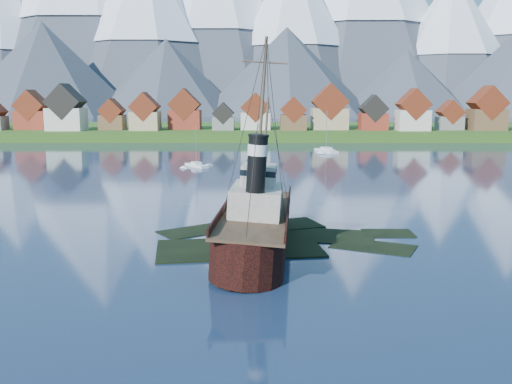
{
  "coord_description": "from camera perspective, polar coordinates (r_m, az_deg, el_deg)",
  "views": [
    {
      "loc": [
        -0.88,
        -62.78,
        17.13
      ],
      "look_at": [
        -1.19,
        6.0,
        5.0
      ],
      "focal_mm": 40.0,
      "sensor_mm": 36.0,
      "label": 1
    }
  ],
  "objects": [
    {
      "name": "ground",
      "position": [
        65.09,
        1.03,
        -5.26
      ],
      "size": [
        1400.0,
        1400.0,
        0.0
      ],
      "primitive_type": "plane",
      "color": "#182844",
      "rests_on": "ground"
    },
    {
      "name": "mountains",
      "position": [
        548.82,
        0.27,
        17.56
      ],
      "size": [
        965.0,
        340.0,
        205.0
      ],
      "color": "#2D333D",
      "rests_on": "ground"
    },
    {
      "name": "shoal",
      "position": [
        67.3,
        2.52,
        -5.06
      ],
      "size": [
        31.71,
        21.24,
        1.14
      ],
      "color": "black",
      "rests_on": "ground"
    },
    {
      "name": "tugboat_wreck",
      "position": [
        63.12,
        -0.17,
        -2.95
      ],
      "size": [
        6.96,
        29.97,
        23.75
      ],
      "rotation": [
        0.0,
        0.06,
        -0.07
      ],
      "color": "black",
      "rests_on": "ground"
    },
    {
      "name": "sailboat_c",
      "position": [
        132.32,
        -5.97,
        2.61
      ],
      "size": [
        6.09,
        7.3,
        9.87
      ],
      "rotation": [
        0.0,
        0.0,
        0.64
      ],
      "color": "white",
      "rests_on": "ground"
    },
    {
      "name": "shore_bank",
      "position": [
        233.42,
        0.47,
        5.79
      ],
      "size": [
        600.0,
        80.0,
        3.2
      ],
      "primitive_type": "cube",
      "color": "#244B15",
      "rests_on": "ground"
    },
    {
      "name": "town",
      "position": [
        217.53,
        -8.35,
        7.75
      ],
      "size": [
        250.96,
        16.69,
        17.3
      ],
      "color": "maroon",
      "rests_on": "ground"
    },
    {
      "name": "seawall",
      "position": [
        195.54,
        0.51,
        4.97
      ],
      "size": [
        600.0,
        2.5,
        2.0
      ],
      "primitive_type": "cube",
      "color": "#3F3D38",
      "rests_on": "ground"
    },
    {
      "name": "sailboat_e",
      "position": [
        165.1,
        7.03,
        4.06
      ],
      "size": [
        6.02,
        10.87,
        12.28
      ],
      "rotation": [
        0.0,
        0.0,
        0.34
      ],
      "color": "white",
      "rests_on": "ground"
    }
  ]
}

